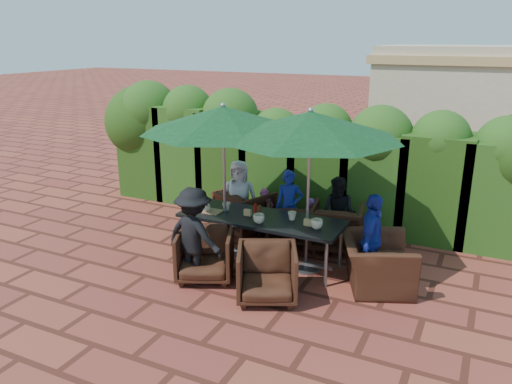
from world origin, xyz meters
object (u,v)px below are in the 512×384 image
at_px(chair_near_right, 267,271).
at_px(chair_end_right, 377,255).
at_px(dining_table, 261,221).
at_px(chair_far_right, 337,225).
at_px(chair_near_left, 205,252).
at_px(chair_far_mid, 288,221).
at_px(umbrella_left, 223,119).
at_px(umbrella_right, 310,125).
at_px(chair_far_left, 245,209).

xyz_separation_m(chair_near_right, chair_end_right, (1.24, 1.00, 0.07)).
distance_m(dining_table, chair_end_right, 1.81).
bearing_deg(chair_far_right, chair_near_right, 69.56).
height_order(chair_near_left, chair_near_right, chair_near_left).
distance_m(dining_table, chair_far_mid, 1.00).
bearing_deg(umbrella_left, chair_near_right, -39.95).
height_order(umbrella_right, chair_end_right, umbrella_right).
distance_m(chair_far_left, chair_far_right, 1.71).
xyz_separation_m(umbrella_right, chair_far_mid, (-0.65, 0.89, -1.83)).
height_order(umbrella_right, chair_far_left, umbrella_right).
height_order(umbrella_left, chair_near_right, umbrella_left).
xyz_separation_m(chair_far_mid, chair_near_left, (-0.58, -1.80, 0.03)).
xyz_separation_m(chair_far_right, chair_near_right, (-0.35, -2.02, -0.02)).
xyz_separation_m(dining_table, chair_end_right, (1.80, -0.01, -0.21)).
bearing_deg(umbrella_right, chair_near_right, -98.97).
relative_size(umbrella_right, chair_near_left, 3.22).
relative_size(dining_table, chair_far_left, 2.92).
xyz_separation_m(chair_near_left, chair_end_right, (2.31, 0.84, 0.06)).
distance_m(chair_far_right, chair_near_right, 2.05).
height_order(dining_table, chair_far_left, chair_far_left).
bearing_deg(chair_far_mid, chair_near_left, 51.06).
bearing_deg(umbrella_right, umbrella_left, -177.30).
xyz_separation_m(umbrella_right, chair_far_left, (-1.53, 0.96, -1.78)).
height_order(umbrella_right, chair_near_right, umbrella_right).
bearing_deg(chair_near_left, umbrella_right, 12.73).
height_order(dining_table, chair_near_right, chair_near_right).
bearing_deg(chair_far_left, umbrella_left, 121.20).
distance_m(chair_far_left, chair_near_left, 1.89).
relative_size(chair_far_left, chair_near_right, 1.08).
xyz_separation_m(umbrella_right, chair_end_right, (1.07, -0.06, -1.74)).
height_order(chair_far_left, chair_far_right, chair_far_left).
xyz_separation_m(dining_table, umbrella_right, (0.73, 0.06, 1.54)).
distance_m(dining_table, chair_near_right, 1.18).
bearing_deg(chair_end_right, umbrella_left, 67.52).
xyz_separation_m(umbrella_left, chair_far_mid, (0.71, 0.96, -1.83)).
relative_size(dining_table, umbrella_left, 1.01).
distance_m(chair_near_left, chair_near_right, 1.08).
relative_size(umbrella_right, chair_far_right, 3.10).
distance_m(chair_far_mid, chair_end_right, 1.98).
distance_m(umbrella_left, umbrella_right, 1.36).
distance_m(umbrella_right, chair_far_mid, 2.14).
bearing_deg(chair_far_right, chair_far_mid, -6.07).
bearing_deg(chair_far_right, dining_table, 37.48).
distance_m(umbrella_left, chair_far_right, 2.58).
bearing_deg(chair_near_right, chair_near_left, 146.58).
relative_size(chair_far_left, chair_far_right, 1.03).
relative_size(umbrella_left, chair_far_left, 2.89).
bearing_deg(umbrella_right, chair_far_left, 147.71).
height_order(dining_table, chair_far_right, chair_far_right).
bearing_deg(chair_near_right, chair_far_left, 98.92).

